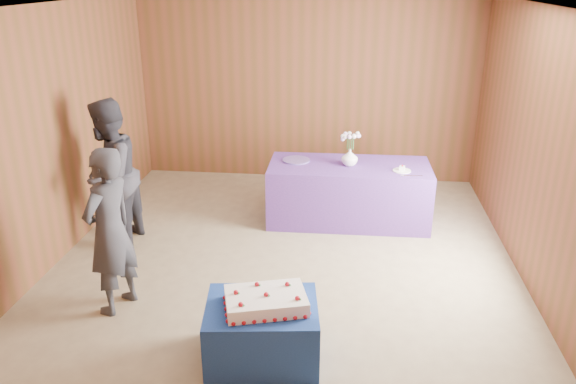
# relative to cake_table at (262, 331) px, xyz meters

# --- Properties ---
(ground) EXTENTS (6.00, 6.00, 0.00)m
(ground) POSITION_rel_cake_table_xyz_m (-0.00, 1.46, -0.25)
(ground) COLOR gray
(ground) RESTS_ON ground
(room_shell) EXTENTS (5.04, 6.04, 2.72)m
(room_shell) POSITION_rel_cake_table_xyz_m (-0.00, 1.46, 1.55)
(room_shell) COLOR brown
(room_shell) RESTS_ON ground
(cake_table) EXTENTS (0.98, 0.81, 0.50)m
(cake_table) POSITION_rel_cake_table_xyz_m (0.00, 0.00, 0.00)
(cake_table) COLOR #1B3E96
(cake_table) RESTS_ON ground
(serving_table) EXTENTS (2.01, 0.93, 0.75)m
(serving_table) POSITION_rel_cake_table_xyz_m (0.67, 2.86, 0.12)
(serving_table) COLOR #663592
(serving_table) RESTS_ON ground
(sheet_cake) EXTENTS (0.76, 0.61, 0.15)m
(sheet_cake) POSITION_rel_cake_table_xyz_m (0.04, -0.02, 0.31)
(sheet_cake) COLOR white
(sheet_cake) RESTS_ON cake_table
(vase) EXTENTS (0.26, 0.26, 0.21)m
(vase) POSITION_rel_cake_table_xyz_m (0.66, 2.84, 0.60)
(vase) COLOR white
(vase) RESTS_ON serving_table
(flower_spray) EXTENTS (0.25, 0.25, 0.19)m
(flower_spray) POSITION_rel_cake_table_xyz_m (0.66, 2.84, 0.87)
(flower_spray) COLOR #255E29
(flower_spray) RESTS_ON vase
(platter) EXTENTS (0.45, 0.45, 0.02)m
(platter) POSITION_rel_cake_table_xyz_m (-0.01, 2.94, 0.51)
(platter) COLOR #604992
(platter) RESTS_ON serving_table
(plate) EXTENTS (0.26, 0.26, 0.01)m
(plate) POSITION_rel_cake_table_xyz_m (1.29, 2.69, 0.51)
(plate) COLOR white
(plate) RESTS_ON serving_table
(cake_slice) EXTENTS (0.07, 0.07, 0.08)m
(cake_slice) POSITION_rel_cake_table_xyz_m (1.29, 2.69, 0.54)
(cake_slice) COLOR white
(cake_slice) RESTS_ON plate
(knife) EXTENTS (0.26, 0.04, 0.00)m
(knife) POSITION_rel_cake_table_xyz_m (1.40, 2.53, 0.50)
(knife) COLOR #BAB9BE
(knife) RESTS_ON serving_table
(guest_left) EXTENTS (0.54, 0.67, 1.59)m
(guest_left) POSITION_rel_cake_table_xyz_m (-1.48, 0.59, 0.54)
(guest_left) COLOR #33353D
(guest_left) RESTS_ON ground
(guest_right) EXTENTS (0.68, 0.86, 1.72)m
(guest_right) POSITION_rel_cake_table_xyz_m (-2.01, 1.87, 0.61)
(guest_right) COLOR #32323C
(guest_right) RESTS_ON ground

